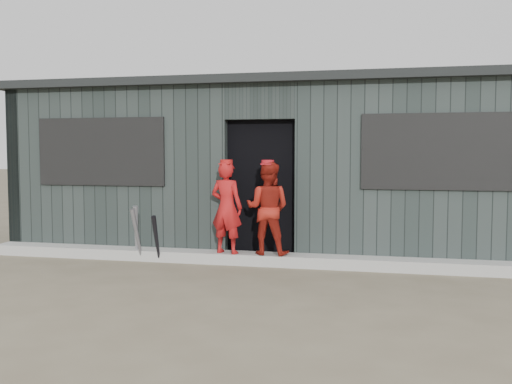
% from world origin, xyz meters
% --- Properties ---
extents(ground, '(80.00, 80.00, 0.00)m').
position_xyz_m(ground, '(0.00, 0.00, 0.00)').
color(ground, brown).
rests_on(ground, ground).
extents(curb, '(8.00, 0.36, 0.15)m').
position_xyz_m(curb, '(0.00, 1.82, 0.07)').
color(curb, '#9A9A95').
rests_on(curb, ground).
extents(bat_left, '(0.16, 0.27, 0.80)m').
position_xyz_m(bat_left, '(-1.72, 1.69, 0.40)').
color(bat_left, '#93939B').
rests_on(bat_left, ground).
extents(bat_mid, '(0.15, 0.25, 0.77)m').
position_xyz_m(bat_mid, '(-1.66, 1.59, 0.38)').
color(bat_mid, slate).
rests_on(bat_mid, ground).
extents(bat_right, '(0.08, 0.28, 0.68)m').
position_xyz_m(bat_right, '(-1.36, 1.57, 0.34)').
color(bat_right, black).
rests_on(bat_right, ground).
extents(player_red_left, '(0.52, 0.40, 1.27)m').
position_xyz_m(player_red_left, '(-0.40, 1.75, 0.78)').
color(player_red_left, '#A81415').
rests_on(player_red_left, curb).
extents(player_red_right, '(0.64, 0.52, 1.26)m').
position_xyz_m(player_red_right, '(0.16, 1.80, 0.78)').
color(player_red_right, maroon).
rests_on(player_red_right, curb).
extents(player_grey_back, '(0.58, 0.38, 1.19)m').
position_xyz_m(player_grey_back, '(0.11, 2.38, 0.60)').
color(player_grey_back, silver).
rests_on(player_grey_back, ground).
extents(dugout, '(8.30, 3.30, 2.62)m').
position_xyz_m(dugout, '(-0.00, 3.50, 1.29)').
color(dugout, black).
rests_on(dugout, ground).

